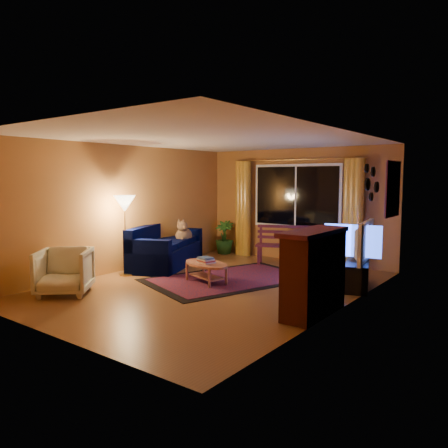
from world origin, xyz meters
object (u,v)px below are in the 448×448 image
Objects in this scene: floor_lamp at (125,236)px; tv_console at (357,275)px; bench at (289,256)px; armchair at (64,269)px; coffee_table at (206,273)px; sofa at (167,245)px.

tv_console is (3.86, 1.72, -0.54)m from floor_lamp.
armchair reaches higher than bench.
coffee_table is (1.34, 1.93, -0.22)m from armchair.
sofa is at bearing 157.11° from coffee_table.
tv_console is (3.58, 3.22, -0.18)m from armchair.
floor_lamp reaches higher than armchair.
floor_lamp is 1.40× the size of tv_console.
floor_lamp is at bearing -111.31° from sofa.
coffee_table is (-0.40, -2.29, -0.03)m from bench.
coffee_table is at bearing 14.30° from armchair.
sofa is 1.40× the size of floor_lamp.
armchair reaches higher than coffee_table.
sofa is 2.13× the size of coffee_table.
armchair is 1.56m from floor_lamp.
sofa is 1.18m from floor_lamp.
floor_lamp reaches higher than bench.
bench reaches higher than coffee_table.
floor_lamp reaches higher than tv_console.
floor_lamp is (-0.28, 1.49, 0.36)m from armchair.
floor_lamp is (-2.02, -2.73, 0.55)m from bench.
tv_console is at bearing -14.24° from sofa.
floor_lamp is at bearing -150.85° from bench.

